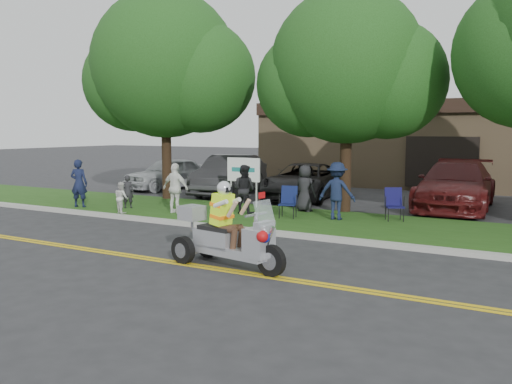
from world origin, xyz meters
The scene contains 23 objects.
ground centered at (0.00, 0.00, 0.00)m, with size 120.00×120.00×0.00m, color #28282B.
centerline_near centered at (0.00, -0.58, 0.01)m, with size 60.00×0.10×0.01m, color gold.
centerline_far centered at (0.00, -0.42, 0.01)m, with size 60.00×0.10×0.01m, color gold.
curb centered at (0.00, 3.05, 0.06)m, with size 60.00×0.25×0.12m, color #A8A89E.
grass_verge centered at (0.00, 5.20, 0.06)m, with size 60.00×4.00×0.10m, color #1F4813.
commercial_building centered at (2.00, 18.98, 2.01)m, with size 18.00×8.20×4.00m.
tree_left centered at (-6.44, 7.03, 4.85)m, with size 6.62×5.40×7.78m.
tree_mid centered at (0.55, 7.23, 4.43)m, with size 5.88×4.80×7.05m.
business_sign centered at (-2.90, 6.60, 1.26)m, with size 1.25×0.06×1.75m.
trike_scooter centered at (0.75, -0.26, 0.60)m, with size 2.61×1.05×1.71m.
lawn_chair_a centered at (-0.55, 5.24, 0.63)m, with size 0.60×0.61×0.93m.
lawn_chair_b centered at (2.32, 6.26, 0.63)m, with size 0.67×0.68×0.94m.
spectator_adult_left centered at (-7.61, 3.72, 0.91)m, with size 0.59×0.38×1.61m, color #131A36.
spectator_adult_mid centered at (-2.08, 5.23, 0.86)m, with size 0.74×0.57×1.52m, color black.
spectator_adult_right centered at (-3.98, 4.26, 0.89)m, with size 0.92×0.38×1.56m, color white.
spectator_chair_a centered at (0.84, 5.57, 0.94)m, with size 1.08×0.62×1.67m, color #141D37.
spectator_chair_b centered at (-0.60, 6.55, 0.85)m, with size 0.72×0.47×1.48m, color black.
child_left centered at (-6.04, 4.34, 0.65)m, with size 0.40×0.26×1.10m, color black.
child_right centered at (-5.43, 3.40, 0.60)m, with size 0.48×0.37×0.98m, color silver.
parked_car_far_left centered at (-9.00, 10.25, 0.72)m, with size 1.69×4.21×1.43m, color #AEB1B5.
parked_car_left centered at (-5.50, 9.86, 0.82)m, with size 1.73×4.97×1.64m, color #2D2D30.
parked_car_mid centered at (-2.20, 10.05, 0.69)m, with size 2.30×5.00×1.39m, color black.
parked_car_right centered at (3.39, 10.14, 0.82)m, with size 2.29×5.64×1.64m, color #501213.
Camera 1 is at (6.41, -9.11, 2.71)m, focal length 38.00 mm.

